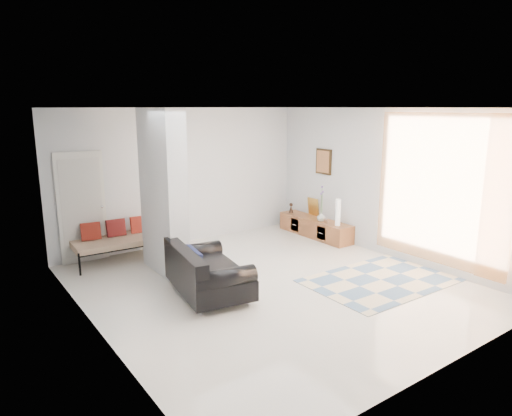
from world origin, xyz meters
TOP-DOWN VIEW (x-y plane):
  - floor at (0.00, 0.00)m, footprint 6.00×6.00m
  - ceiling at (0.00, 0.00)m, footprint 6.00×6.00m
  - wall_back at (0.00, 3.00)m, footprint 6.00×0.00m
  - wall_front at (0.00, -3.00)m, footprint 6.00×0.00m
  - wall_left at (-2.75, 0.00)m, footprint 0.00×6.00m
  - wall_right at (2.75, 0.00)m, footprint 0.00×6.00m
  - partition_column at (-1.10, 1.60)m, footprint 0.35×1.20m
  - hallway_door at (-2.10, 2.96)m, footprint 0.85×0.06m
  - curtain at (2.67, -1.15)m, footprint 0.00×2.55m
  - wall_art at (2.72, 1.70)m, footprint 0.04×0.45m
  - media_console at (2.52, 1.70)m, footprint 0.45×1.94m
  - loveseat at (-1.06, 0.28)m, footprint 1.18×1.72m
  - daybed at (-1.42, 2.62)m, footprint 2.03×0.93m
  - area_rug at (1.60, -0.90)m, footprint 2.47×1.67m
  - cylinder_lamp at (2.50, 1.00)m, footprint 0.10×0.10m
  - bronze_figurine at (2.47, 2.48)m, footprint 0.11×0.11m
  - vase at (2.47, 1.46)m, footprint 0.21×0.21m

SIDE VIEW (x-z plane):
  - floor at x=0.00m, z-range 0.00..0.00m
  - area_rug at x=1.60m, z-range 0.00..0.01m
  - media_console at x=2.52m, z-range -0.20..0.60m
  - loveseat at x=-1.06m, z-range -0.03..0.73m
  - daybed at x=-1.42m, z-range 0.03..0.79m
  - vase at x=2.47m, z-range 0.40..0.59m
  - bronze_figurine at x=2.47m, z-range 0.40..0.62m
  - cylinder_lamp at x=2.50m, z-range 0.40..0.96m
  - hallway_door at x=-2.10m, z-range 0.00..2.04m
  - partition_column at x=-1.10m, z-range 0.00..2.80m
  - wall_back at x=0.00m, z-range -1.60..4.40m
  - wall_front at x=0.00m, z-range -1.60..4.40m
  - wall_left at x=-2.75m, z-range -1.60..4.40m
  - wall_right at x=2.75m, z-range -1.60..4.40m
  - curtain at x=2.67m, z-range 0.17..2.72m
  - wall_art at x=2.72m, z-range 1.38..1.92m
  - ceiling at x=0.00m, z-range 2.80..2.80m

